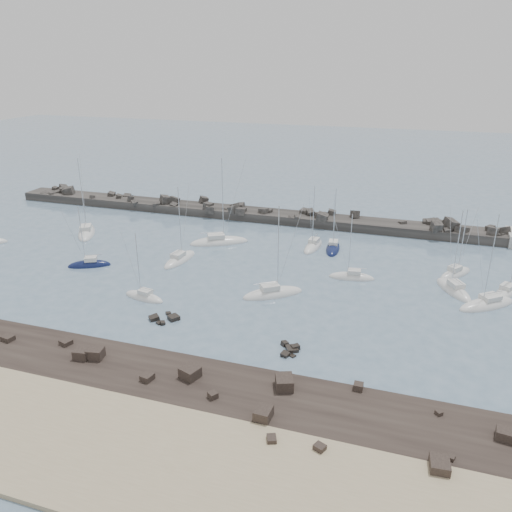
# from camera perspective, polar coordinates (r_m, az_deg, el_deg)

# --- Properties ---
(ground) EXTENTS (400.00, 400.00, 0.00)m
(ground) POSITION_cam_1_polar(r_m,az_deg,el_deg) (73.78, -4.44, -4.56)
(ground) COLOR slate
(ground) RESTS_ON ground
(sand_strip) EXTENTS (140.00, 14.00, 1.00)m
(sand_strip) POSITION_cam_1_polar(r_m,az_deg,el_deg) (50.61, -19.02, -19.77)
(sand_strip) COLOR tan
(sand_strip) RESTS_ON ground
(rock_shelf) EXTENTS (140.00, 12.00, 1.99)m
(rock_shelf) POSITION_cam_1_polar(r_m,az_deg,el_deg) (56.84, -12.79, -13.84)
(rock_shelf) COLOR black
(rock_shelf) RESTS_ON ground
(rock_cluster_near) EXTENTS (4.24, 3.68, 1.31)m
(rock_cluster_near) POSITION_cam_1_polar(r_m,az_deg,el_deg) (68.30, -10.20, -7.18)
(rock_cluster_near) COLOR black
(rock_cluster_near) RESTS_ON ground
(rock_cluster_far) EXTENTS (2.68, 3.42, 1.16)m
(rock_cluster_far) POSITION_cam_1_polar(r_m,az_deg,el_deg) (60.84, 4.02, -10.69)
(rock_cluster_far) COLOR black
(rock_cluster_far) RESTS_ON ground
(breakwater) EXTENTS (115.00, 7.64, 5.59)m
(breakwater) POSITION_cam_1_polar(r_m,az_deg,el_deg) (109.19, -0.50, 4.54)
(breakwater) COLOR #2C2927
(breakwater) RESTS_ON ground
(sailboat_1) EXTENTS (7.86, 10.38, 16.07)m
(sailboat_1) POSITION_cam_1_polar(r_m,az_deg,el_deg) (104.85, -18.79, 2.50)
(sailboat_1) COLOR silver
(sailboat_1) RESTS_ON ground
(sailboat_2) EXTENTS (7.23, 5.13, 11.34)m
(sailboat_2) POSITION_cam_1_polar(r_m,az_deg,el_deg) (88.35, -18.49, -1.00)
(sailboat_2) COLOR #0F1842
(sailboat_2) RESTS_ON ground
(sailboat_3) EXTENTS (3.75, 9.02, 13.82)m
(sailboat_3) POSITION_cam_1_polar(r_m,az_deg,el_deg) (86.98, -8.71, -0.45)
(sailboat_3) COLOR silver
(sailboat_3) RESTS_ON ground
(sailboat_4) EXTENTS (11.29, 8.46, 17.28)m
(sailboat_4) POSITION_cam_1_polar(r_m,az_deg,el_deg) (94.45, -4.25, 1.56)
(sailboat_4) COLOR silver
(sailboat_4) RESTS_ON ground
(sailboat_5) EXTENTS (7.02, 3.32, 10.79)m
(sailboat_5) POSITION_cam_1_polar(r_m,az_deg,el_deg) (74.61, -12.67, -4.63)
(sailboat_5) COLOR silver
(sailboat_5) RESTS_ON ground
(sailboat_6) EXTENTS (3.32, 8.17, 12.70)m
(sailboat_6) POSITION_cam_1_polar(r_m,az_deg,el_deg) (92.54, 6.54, 1.05)
(sailboat_6) COLOR silver
(sailboat_6) RESTS_ON ground
(sailboat_7) EXTENTS (9.22, 7.81, 14.72)m
(sailboat_7) POSITION_cam_1_polar(r_m,az_deg,el_deg) (73.78, 1.91, -4.38)
(sailboat_7) COLOR silver
(sailboat_7) RESTS_ON ground
(sailboat_8) EXTENTS (3.13, 8.03, 12.44)m
(sailboat_8) POSITION_cam_1_polar(r_m,az_deg,el_deg) (92.23, 8.78, 0.85)
(sailboat_8) COLOR #0F1842
(sailboat_8) RESTS_ON ground
(sailboat_9) EXTENTS (7.42, 3.15, 11.50)m
(sailboat_9) POSITION_cam_1_polar(r_m,az_deg,el_deg) (80.63, 10.87, -2.43)
(sailboat_9) COLOR silver
(sailboat_9) RESTS_ON ground
(sailboat_10) EXTENTS (6.40, 8.63, 13.45)m
(sailboat_10) POSITION_cam_1_polar(r_m,az_deg,el_deg) (80.56, 21.63, -3.66)
(sailboat_10) COLOR silver
(sailboat_10) RESTS_ON ground
(sailboat_11) EXTENTS (9.07, 8.08, 14.60)m
(sailboat_11) POSITION_cam_1_polar(r_m,az_deg,el_deg) (77.81, 24.85, -5.10)
(sailboat_11) COLOR silver
(sailboat_11) RESTS_ON ground
(sailboat_12) EXTENTS (6.22, 7.26, 11.85)m
(sailboat_12) POSITION_cam_1_polar(r_m,az_deg,el_deg) (86.56, 21.81, -1.93)
(sailboat_12) COLOR silver
(sailboat_12) RESTS_ON ground
(sailboat_13) EXTENTS (5.69, 7.72, 11.95)m
(sailboat_13) POSITION_cam_1_polar(r_m,az_deg,el_deg) (83.35, 26.76, -3.68)
(sailboat_13) COLOR silver
(sailboat_13) RESTS_ON ground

